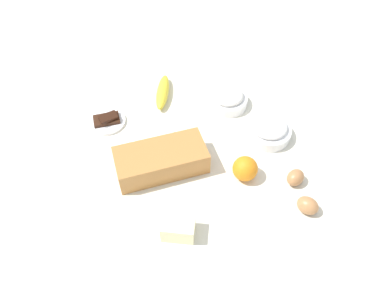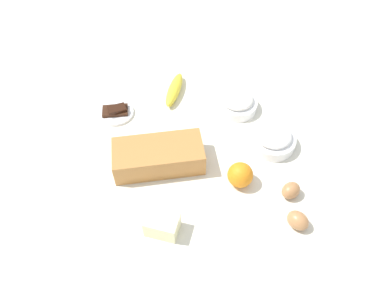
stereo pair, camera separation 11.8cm
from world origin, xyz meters
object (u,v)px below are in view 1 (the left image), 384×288
Objects in this scene: orange_fruit at (245,169)px; chocolate_plate at (107,121)px; loaf_pan at (161,160)px; banana at (163,92)px; butter_block at (178,228)px; flour_bowl at (227,99)px; sugar_bowl at (269,130)px; egg_near_butter at (308,205)px; egg_beside_bowl at (295,177)px.

orange_fruit is 0.60× the size of chocolate_plate.
loaf_pan reaches higher than banana.
orange_fruit is 0.87× the size of butter_block.
flour_bowl is at bearing 59.61° from butter_block.
flour_bowl is 0.44m from chocolate_plate.
sugar_bowl is 2.42× the size of egg_near_butter.
banana is at bearing 138.36° from sugar_bowl.
chocolate_plate is (-0.44, 0.00, -0.02)m from flour_bowl.
sugar_bowl is 0.47m from butter_block.
egg_beside_bowl is at bearing -86.22° from sugar_bowl.
flour_bowl reaches higher than egg_beside_bowl.
chocolate_plate is at bearing 160.95° from sugar_bowl.
sugar_bowl is 1.70× the size of butter_block.
orange_fruit is at bearing -97.01° from flour_bowl.
egg_beside_bowl is (0.01, 0.10, -0.00)m from egg_near_butter.
orange_fruit reaches higher than sugar_bowl.
flour_bowl reaches higher than egg_near_butter.
butter_block is 0.50m from chocolate_plate.
sugar_bowl is (0.09, -0.18, 0.00)m from flour_bowl.
loaf_pan reaches higher than egg_beside_bowl.
banana is 0.46m from orange_fruit.
chocolate_plate is at bearing 138.06° from egg_near_butter.
orange_fruit reaches higher than banana.
butter_block is 0.39m from egg_beside_bowl.
orange_fruit is at bearing -66.61° from banana.
orange_fruit is at bearing -132.06° from sugar_bowl.
loaf_pan is 3.22× the size of butter_block.
egg_beside_bowl is 0.47× the size of chocolate_plate.
loaf_pan is 0.42m from egg_beside_bowl.
orange_fruit is (0.18, -0.43, 0.02)m from banana.
flour_bowl reaches higher than butter_block.
banana is 3.14× the size of egg_beside_bowl.
butter_block is (-0.28, -0.47, 0.00)m from flour_bowl.
chocolate_plate is (-0.54, 0.48, -0.02)m from egg_near_butter.
egg_near_butter is 1.05× the size of egg_beside_bowl.
sugar_bowl is at bearing 91.49° from egg_near_butter.
butter_block is at bearing -141.65° from sugar_bowl.
butter_block reaches higher than egg_near_butter.
banana is 0.24m from chocolate_plate.
flour_bowl is 1.13× the size of chocolate_plate.
banana is (-0.32, 0.28, -0.01)m from sugar_bowl.
chocolate_plate is at bearing 108.89° from butter_block.
butter_block is at bearing -92.98° from loaf_pan.
banana is 1.46× the size of chocolate_plate.
loaf_pan is 2.23× the size of chocolate_plate.
egg_near_butter is 0.49× the size of chocolate_plate.
orange_fruit is 0.28m from butter_block.
butter_block is (-0.05, -0.57, 0.01)m from banana.
sugar_bowl is 2.54× the size of egg_beside_bowl.
flour_bowl is 1.87× the size of orange_fruit.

